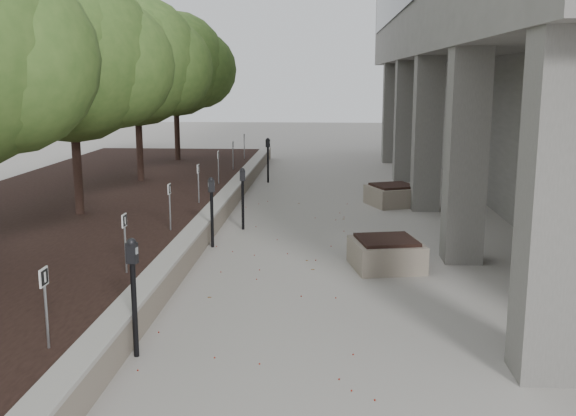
% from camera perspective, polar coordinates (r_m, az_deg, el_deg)
% --- Properties ---
extents(ground, '(90.00, 90.00, 0.00)m').
position_cam_1_polar(ground, '(7.42, -3.57, -16.69)').
color(ground, '#9E9991').
rests_on(ground, ground).
extents(retaining_wall, '(0.39, 26.00, 0.50)m').
position_cam_1_polar(retaining_wall, '(16.06, -6.13, -0.42)').
color(retaining_wall, gray).
rests_on(retaining_wall, ground).
extents(planting_bed, '(7.00, 26.00, 0.40)m').
position_cam_1_polar(planting_bed, '(17.07, -18.39, -0.41)').
color(planting_bed, black).
rests_on(planting_bed, ground).
extents(crabapple_tree_3, '(4.60, 4.00, 5.44)m').
position_cam_1_polar(crabapple_tree_3, '(15.57, -18.00, 9.39)').
color(crabapple_tree_3, '#3C5F24').
rests_on(crabapple_tree_3, planting_bed).
extents(crabapple_tree_4, '(4.60, 4.00, 5.44)m').
position_cam_1_polar(crabapple_tree_4, '(20.31, -12.83, 9.95)').
color(crabapple_tree_4, '#3C5F24').
rests_on(crabapple_tree_4, planting_bed).
extents(crabapple_tree_5, '(4.60, 4.00, 5.44)m').
position_cam_1_polar(crabapple_tree_5, '(25.15, -9.63, 10.26)').
color(crabapple_tree_5, '#3C5F24').
rests_on(crabapple_tree_5, planting_bed).
extents(parking_sign_2, '(0.04, 0.22, 0.96)m').
position_cam_1_polar(parking_sign_2, '(8.12, -20.06, -8.10)').
color(parking_sign_2, black).
rests_on(parking_sign_2, planting_bed).
extents(parking_sign_3, '(0.04, 0.22, 0.96)m').
position_cam_1_polar(parking_sign_3, '(10.82, -13.79, -2.98)').
color(parking_sign_3, black).
rests_on(parking_sign_3, planting_bed).
extents(parking_sign_4, '(0.04, 0.22, 0.96)m').
position_cam_1_polar(parking_sign_4, '(13.64, -10.10, 0.08)').
color(parking_sign_4, black).
rests_on(parking_sign_4, planting_bed).
extents(parking_sign_5, '(0.04, 0.22, 0.96)m').
position_cam_1_polar(parking_sign_5, '(16.52, -7.69, 2.09)').
color(parking_sign_5, black).
rests_on(parking_sign_5, planting_bed).
extents(parking_sign_6, '(0.04, 0.22, 0.96)m').
position_cam_1_polar(parking_sign_6, '(19.44, -6.00, 3.49)').
color(parking_sign_6, black).
rests_on(parking_sign_6, planting_bed).
extents(parking_sign_7, '(0.04, 0.22, 0.96)m').
position_cam_1_polar(parking_sign_7, '(22.39, -4.74, 4.52)').
color(parking_sign_7, black).
rests_on(parking_sign_7, planting_bed).
extents(parking_sign_8, '(0.04, 0.22, 0.96)m').
position_cam_1_polar(parking_sign_8, '(25.34, -3.78, 5.32)').
color(parking_sign_8, black).
rests_on(parking_sign_8, planting_bed).
extents(parking_meter_2, '(0.17, 0.13, 1.54)m').
position_cam_1_polar(parking_meter_2, '(8.53, -13.08, -7.54)').
color(parking_meter_2, black).
rests_on(parking_meter_2, ground).
extents(parking_meter_3, '(0.16, 0.13, 1.44)m').
position_cam_1_polar(parking_meter_3, '(15.25, -3.91, 0.79)').
color(parking_meter_3, black).
rests_on(parking_meter_3, ground).
extents(parking_meter_4, '(0.17, 0.15, 1.47)m').
position_cam_1_polar(parking_meter_4, '(13.70, -6.55, -0.38)').
color(parking_meter_4, black).
rests_on(parking_meter_4, ground).
extents(parking_meter_5, '(0.17, 0.15, 1.49)m').
position_cam_1_polar(parking_meter_5, '(22.07, -1.74, 4.12)').
color(parking_meter_5, black).
rests_on(parking_meter_5, ground).
extents(planter_front, '(1.43, 1.43, 0.56)m').
position_cam_1_polar(planter_front, '(12.36, 8.43, -3.85)').
color(planter_front, gray).
rests_on(planter_front, ground).
extents(planter_back, '(1.60, 1.60, 0.58)m').
position_cam_1_polar(planter_back, '(18.42, 9.01, 1.12)').
color(planter_back, gray).
rests_on(planter_back, ground).
extents(berry_scatter, '(3.30, 14.10, 0.02)m').
position_cam_1_polar(berry_scatter, '(12.05, -1.13, -5.47)').
color(berry_scatter, maroon).
rests_on(berry_scatter, ground).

